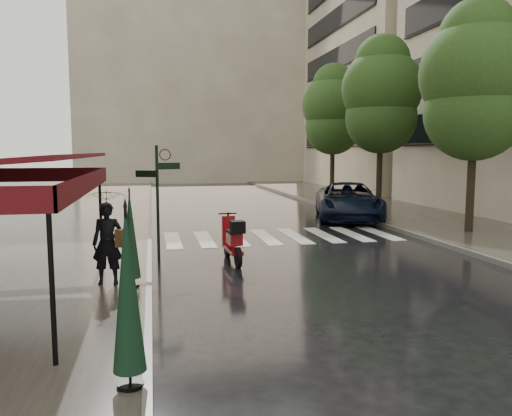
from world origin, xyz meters
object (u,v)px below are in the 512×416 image
object	(u,v)px
parasol_front	(128,290)
parasol_back	(130,235)
scooter	(233,241)
parked_car	(348,201)
pedestrian_with_umbrella	(106,207)

from	to	relation	value
parasol_front	parasol_back	size ratio (longest dim) A/B	1.09
scooter	parasol_front	xyz separation A→B (m)	(-2.38, -6.94, 0.74)
parked_car	parasol_back	size ratio (longest dim) A/B	2.77
pedestrian_with_umbrella	scooter	size ratio (longest dim) A/B	1.32
scooter	parasol_front	size ratio (longest dim) A/B	0.85
scooter	parked_car	bearing A→B (deg)	46.85
pedestrian_with_umbrella	parasol_back	xyz separation A→B (m)	(0.49, -0.34, -0.56)
parked_car	parasol_front	size ratio (longest dim) A/B	2.55
scooter	parasol_front	world-z (taller)	parasol_front
pedestrian_with_umbrella	parasol_back	bearing A→B (deg)	-28.28
parked_car	scooter	bearing A→B (deg)	-113.71
pedestrian_with_umbrella	parasol_back	size ratio (longest dim) A/B	1.22
pedestrian_with_umbrella	parked_car	distance (m)	13.27
parasol_back	parked_car	bearing A→B (deg)	47.96
pedestrian_with_umbrella	parked_car	bearing A→B (deg)	51.77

